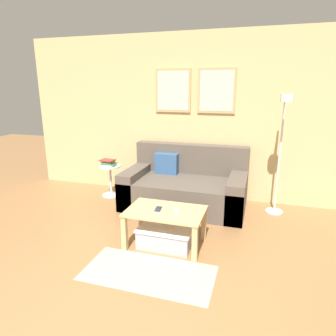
{
  "coord_description": "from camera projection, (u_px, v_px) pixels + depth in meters",
  "views": [
    {
      "loc": [
        1.08,
        -1.1,
        1.75
      ],
      "look_at": [
        0.11,
        2.05,
        0.85
      ],
      "focal_mm": 32.0,
      "sensor_mm": 36.0,
      "label": 1
    }
  ],
  "objects": [
    {
      "name": "side_table",
      "position": [
        111.0,
        178.0,
        4.9
      ],
      "size": [
        0.35,
        0.35,
        0.51
      ],
      "color": "white",
      "rests_on": "ground_plane"
    },
    {
      "name": "book_stack",
      "position": [
        108.0,
        163.0,
        4.82
      ],
      "size": [
        0.25,
        0.2,
        0.11
      ],
      "color": "silver",
      "rests_on": "side_table"
    },
    {
      "name": "wall_back",
      "position": [
        190.0,
        117.0,
        4.73
      ],
      "size": [
        5.6,
        0.09,
        2.55
      ],
      "color": "tan",
      "rests_on": "ground_plane"
    },
    {
      "name": "area_rug",
      "position": [
        148.0,
        273.0,
        2.9
      ],
      "size": [
        1.27,
        0.62,
        0.01
      ],
      "primitive_type": "cube",
      "color": "#A39989",
      "rests_on": "ground_plane"
    },
    {
      "name": "remote_control",
      "position": [
        176.0,
        211.0,
        3.29
      ],
      "size": [
        0.09,
        0.15,
        0.02
      ],
      "primitive_type": "cube",
      "rotation": [
        0.0,
        0.0,
        0.39
      ],
      "color": "#99999E",
      "rests_on": "coffee_table"
    },
    {
      "name": "storage_bin",
      "position": [
        165.0,
        237.0,
        3.36
      ],
      "size": [
        0.61,
        0.36,
        0.23
      ],
      "color": "#9EA3A8",
      "rests_on": "ground_plane"
    },
    {
      "name": "coffee_table",
      "position": [
        165.0,
        217.0,
        3.35
      ],
      "size": [
        0.86,
        0.57,
        0.42
      ],
      "color": "tan",
      "rests_on": "ground_plane"
    },
    {
      "name": "floor_lamp",
      "position": [
        282.0,
        143.0,
        3.91
      ],
      "size": [
        0.24,
        0.5,
        1.66
      ],
      "color": "white",
      "rests_on": "ground_plane"
    },
    {
      "name": "couch",
      "position": [
        185.0,
        187.0,
        4.5
      ],
      "size": [
        1.77,
        1.0,
        0.88
      ],
      "color": "brown",
      "rests_on": "ground_plane"
    },
    {
      "name": "cell_phone",
      "position": [
        158.0,
        209.0,
        3.35
      ],
      "size": [
        0.08,
        0.15,
        0.01
      ],
      "primitive_type": "cube",
      "rotation": [
        0.0,
        0.0,
        0.14
      ],
      "color": "#1E2338",
      "rests_on": "coffee_table"
    }
  ]
}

